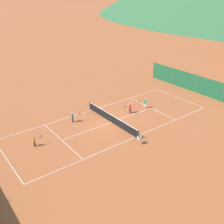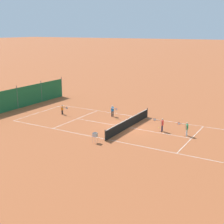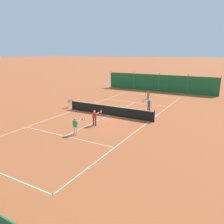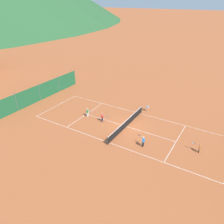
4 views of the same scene
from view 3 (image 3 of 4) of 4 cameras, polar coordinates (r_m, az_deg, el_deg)
ground_plane at (r=21.26m, az=-0.75°, el=-0.79°), size 600.00×600.00×0.00m
court_line_markings at (r=21.26m, az=-0.75°, el=-0.79°), size 8.25×23.85×0.01m
tennis_net at (r=21.13m, az=-0.76°, el=0.51°), size 9.18×0.08×1.06m
windscreen_fence_near at (r=35.03m, az=12.16°, el=7.40°), size 17.28×0.08×2.90m
player_far_service at (r=18.09m, az=-4.49°, el=-1.24°), size 0.44×1.08×1.29m
player_far_baseline at (r=23.01m, az=9.57°, el=2.17°), size 0.67×1.00×1.30m
player_near_service at (r=16.26m, az=-9.48°, el=-3.31°), size 0.44×1.08×1.30m
player_near_baseline at (r=28.79m, az=9.36°, el=4.57°), size 0.37×0.96×1.10m
tennis_ball_by_net_right at (r=22.57m, az=6.59°, el=0.14°), size 0.07×0.07×0.07m
tennis_ball_far_corner at (r=25.29m, az=15.10°, el=1.35°), size 0.07×0.07×0.07m
tennis_ball_alley_left at (r=21.94m, az=9.48°, el=-0.41°), size 0.07×0.07×0.07m
tennis_ball_by_net_left at (r=18.38m, az=-1.14°, el=-3.28°), size 0.07×0.07×0.07m
tennis_ball_alley_right at (r=21.63m, az=-0.24°, el=-0.42°), size 0.07×0.07×0.07m
ball_hopper at (r=24.53m, az=-10.89°, el=2.68°), size 0.36×0.36×0.89m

